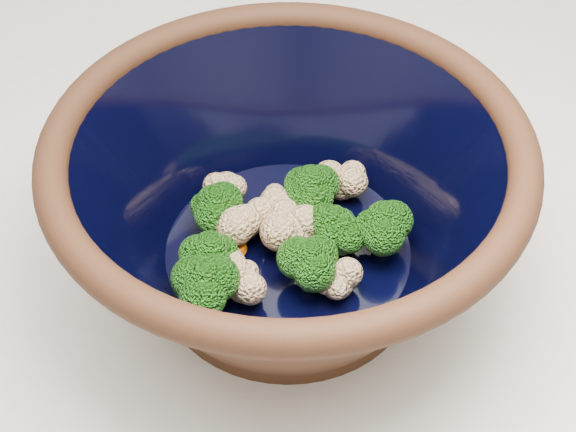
{
  "coord_description": "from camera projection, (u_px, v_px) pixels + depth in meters",
  "views": [
    {
      "loc": [
        -0.24,
        -0.4,
        1.42
      ],
      "look_at": [
        0.01,
        -0.06,
        0.97
      ],
      "focal_mm": 50.0,
      "sensor_mm": 36.0,
      "label": 1
    }
  ],
  "objects": [
    {
      "name": "vegetable_pile",
      "position": [
        280.0,
        231.0,
        0.62
      ],
      "size": [
        0.19,
        0.16,
        0.06
      ],
      "color": "#608442",
      "rests_on": "mixing_bowl"
    },
    {
      "name": "mixing_bowl",
      "position": [
        288.0,
        202.0,
        0.6
      ],
      "size": [
        0.43,
        0.43,
        0.15
      ],
      "rotation": [
        0.0,
        0.0,
        0.35
      ],
      "color": "black",
      "rests_on": "counter"
    }
  ]
}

